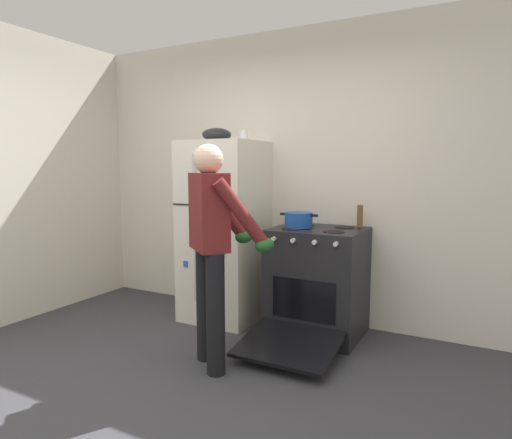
# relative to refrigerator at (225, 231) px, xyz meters

# --- Properties ---
(ground) EXTENTS (8.00, 8.00, 0.00)m
(ground) POSITION_rel_refrigerator_xyz_m (0.50, -1.57, -0.84)
(ground) COLOR #38383D
(kitchen_wall_back) EXTENTS (6.00, 0.10, 2.70)m
(kitchen_wall_back) POSITION_rel_refrigerator_xyz_m (0.50, 0.38, 0.51)
(kitchen_wall_back) COLOR silver
(kitchen_wall_back) RESTS_ON ground
(refrigerator) EXTENTS (0.68, 0.72, 1.68)m
(refrigerator) POSITION_rel_refrigerator_xyz_m (0.00, 0.00, 0.00)
(refrigerator) COLOR silver
(refrigerator) RESTS_ON ground
(stove_range) EXTENTS (0.76, 1.23, 0.93)m
(stove_range) POSITION_rel_refrigerator_xyz_m (0.93, -0.02, -0.39)
(stove_range) COLOR black
(stove_range) RESTS_ON ground
(person_cook) EXTENTS (0.64, 0.67, 1.60)m
(person_cook) POSITION_rel_refrigerator_xyz_m (0.49, -0.94, 0.11)
(person_cook) COLOR black
(person_cook) RESTS_ON ground
(red_pot) EXTENTS (0.34, 0.24, 0.13)m
(red_pot) POSITION_rel_refrigerator_xyz_m (0.77, -0.05, 0.15)
(red_pot) COLOR #19479E
(red_pot) RESTS_ON stove_range
(coffee_mug) EXTENTS (0.11, 0.08, 0.10)m
(coffee_mug) POSITION_rel_refrigerator_xyz_m (0.18, 0.05, 0.89)
(coffee_mug) COLOR silver
(coffee_mug) RESTS_ON refrigerator
(pepper_mill) EXTENTS (0.05, 0.05, 0.19)m
(pepper_mill) POSITION_rel_refrigerator_xyz_m (1.23, 0.20, 0.18)
(pepper_mill) COLOR brown
(pepper_mill) RESTS_ON stove_range
(mixing_bowl) EXTENTS (0.27, 0.27, 0.12)m
(mixing_bowl) POSITION_rel_refrigerator_xyz_m (-0.08, 0.00, 0.90)
(mixing_bowl) COLOR black
(mixing_bowl) RESTS_ON refrigerator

